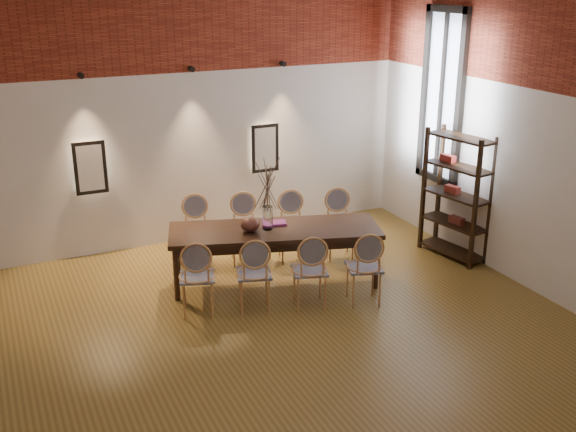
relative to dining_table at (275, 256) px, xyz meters
name	(u,v)px	position (x,y,z in m)	size (l,w,h in m)	color
floor	(280,350)	(-0.62, -1.55, -0.39)	(7.00, 7.00, 0.02)	olive
wall_back	(177,108)	(-0.62, 2.00, 1.62)	(7.00, 0.10, 4.00)	silver
wall_front	(558,338)	(-0.62, -5.10, 1.62)	(7.00, 0.10, 4.00)	silver
wall_right	(552,135)	(2.93, -1.55, 1.62)	(0.10, 7.00, 4.00)	silver
brick_band_back	(173,17)	(-0.62, 1.93, 2.88)	(7.00, 0.02, 1.50)	maroon
brick_band_right	(563,26)	(2.86, -1.55, 2.88)	(0.02, 7.00, 1.50)	maroon
niche_left	(90,167)	(-1.92, 1.90, 0.93)	(0.36, 0.06, 0.66)	#FFEAC6
niche_right	(264,148)	(0.68, 1.90, 0.93)	(0.36, 0.06, 0.66)	#FFEAC6
spot_fixture_left	(81,76)	(-1.92, 1.87, 2.17)	(0.08, 0.08, 0.10)	black
spot_fixture_mid	(191,69)	(-0.42, 1.87, 2.17)	(0.08, 0.08, 0.10)	black
spot_fixture_right	(283,64)	(0.98, 1.87, 2.17)	(0.08, 0.08, 0.10)	black
window_glass	(443,97)	(2.84, 0.45, 1.77)	(0.02, 0.78, 2.38)	silver
window_frame	(442,97)	(2.82, 0.45, 1.77)	(0.08, 0.90, 2.50)	black
window_mullion	(442,97)	(2.82, 0.45, 1.77)	(0.06, 0.06, 2.40)	black
dining_table	(275,256)	(0.00, 0.00, 0.00)	(2.67, 0.86, 0.75)	#331C11
chair_near_a	(197,276)	(-1.16, -0.38, 0.09)	(0.44, 0.44, 0.94)	tan
chair_near_b	(254,273)	(-0.53, -0.58, 0.09)	(0.44, 0.44, 0.94)	tan
chair_near_c	(310,270)	(0.11, -0.78, 0.09)	(0.44, 0.44, 0.94)	tan
chair_near_d	(364,267)	(0.75, -0.97, 0.09)	(0.44, 0.44, 0.94)	tan
chair_far_a	(196,233)	(-0.75, 0.97, 0.09)	(0.44, 0.44, 0.94)	tan
chair_far_b	(245,231)	(-0.11, 0.78, 0.09)	(0.44, 0.44, 0.94)	tan
chair_far_c	(293,228)	(0.53, 0.58, 0.09)	(0.44, 0.44, 0.94)	tan
chair_far_d	(340,226)	(1.16, 0.38, 0.09)	(0.44, 0.44, 0.94)	tan
vase	(268,218)	(-0.08, 0.03, 0.53)	(0.14, 0.14, 0.30)	silver
dried_branches	(267,184)	(-0.08, 0.03, 0.98)	(0.50, 0.50, 0.70)	brown
bowl	(250,224)	(-0.32, 0.05, 0.46)	(0.24, 0.24, 0.18)	#5A2D23
book	(276,223)	(0.08, 0.14, 0.39)	(0.26, 0.18, 0.03)	#912E83
shelving_rack	(456,195)	(2.66, -0.25, 0.53)	(0.38, 1.00, 1.80)	black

